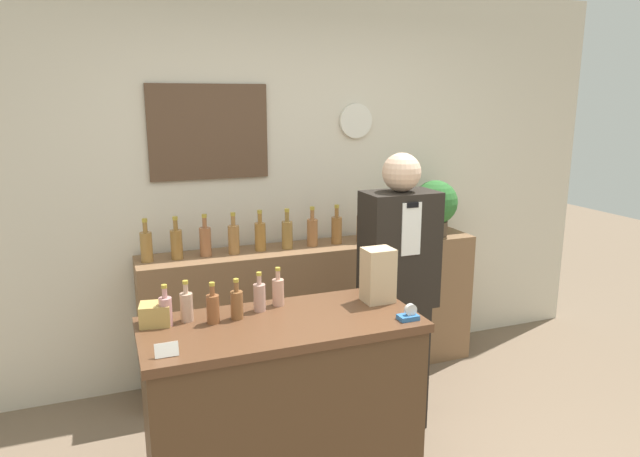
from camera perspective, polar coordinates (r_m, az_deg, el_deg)
back_wall at (r=4.00m, az=-4.36°, el=4.42°), size 5.20×0.09×2.70m
back_shelf at (r=4.06m, az=-0.47°, el=-8.25°), size 2.38×0.37×0.95m
display_counter at (r=2.79m, az=-3.73°, el=-18.52°), size 1.24×0.56×0.98m
shopkeeper at (r=3.36m, az=7.77°, el=-6.66°), size 0.42×0.26×1.65m
potted_plant at (r=4.25m, az=11.45°, el=2.31°), size 0.32×0.32×0.41m
paper_bag at (r=2.77m, az=5.82°, el=-4.66°), size 0.14×0.12×0.26m
tape_dispenser at (r=2.60m, az=8.88°, el=-8.52°), size 0.09×0.06×0.07m
price_card_left at (r=2.30m, az=-15.09°, el=-11.64°), size 0.09×0.02×0.06m
gift_box at (r=2.61m, az=-16.15°, el=-8.22°), size 0.15×0.13×0.10m
counter_bottle_0 at (r=2.58m, az=-15.18°, el=-7.91°), size 0.06×0.06×0.19m
counter_bottle_1 at (r=2.61m, az=-13.20°, el=-7.54°), size 0.06×0.06×0.19m
counter_bottle_2 at (r=2.56m, az=-10.66°, el=-7.80°), size 0.06×0.06×0.19m
counter_bottle_3 at (r=2.59m, az=-8.32°, el=-7.45°), size 0.06×0.06×0.19m
counter_bottle_4 at (r=2.67m, az=-6.07°, el=-6.76°), size 0.06×0.06×0.19m
counter_bottle_5 at (r=2.73m, az=-4.21°, el=-6.26°), size 0.06×0.06×0.19m
shelf_bottle_0 at (r=3.67m, az=-16.98°, el=-1.65°), size 0.07×0.07×0.27m
shelf_bottle_1 at (r=3.68m, az=-14.16°, el=-1.43°), size 0.07×0.07×0.27m
shelf_bottle_2 at (r=3.71m, az=-11.39°, el=-1.17°), size 0.07×0.07×0.27m
shelf_bottle_3 at (r=3.74m, az=-8.63°, el=-0.97°), size 0.07×0.07×0.27m
shelf_bottle_4 at (r=3.79m, az=-6.00°, el=-0.69°), size 0.07×0.07×0.27m
shelf_bottle_5 at (r=3.82m, az=-3.30°, el=-0.52°), size 0.07×0.07×0.27m
shelf_bottle_6 at (r=3.89m, az=-0.77°, el=-0.28°), size 0.07×0.07×0.27m
shelf_bottle_7 at (r=3.96m, az=1.67°, el=-0.05°), size 0.07×0.07×0.27m
shelf_bottle_8 at (r=4.01m, az=4.20°, el=0.09°), size 0.07×0.07×0.27m
shelf_bottle_9 at (r=4.11m, az=6.36°, el=0.36°), size 0.07×0.07×0.27m
shelf_bottle_10 at (r=4.18m, az=8.63°, el=0.52°), size 0.07×0.07×0.27m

